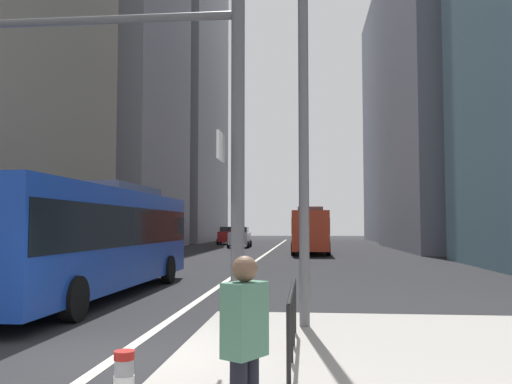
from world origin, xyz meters
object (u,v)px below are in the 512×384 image
car_oncoming_far (228,235)px  pedestrian_waiting (245,344)px  car_receding_far (306,236)px  car_oncoming_mid (240,237)px  traffic_signal_gantry (100,102)px  street_lamp_post (303,65)px  car_receding_near (312,234)px  city_bus_blue_oncoming (94,234)px  city_bus_red_receding (310,229)px

car_oncoming_far → pedestrian_waiting: size_ratio=2.44×
car_receding_far → pedestrian_waiting: 49.56m
car_oncoming_mid → traffic_signal_gantry: traffic_signal_gantry is taller
car_oncoming_far → street_lamp_post: size_ratio=0.51×
car_oncoming_mid → traffic_signal_gantry: (2.91, -41.88, 3.16)m
traffic_signal_gantry → street_lamp_post: 4.09m
car_oncoming_far → traffic_signal_gantry: 50.58m
car_receding_near → street_lamp_post: bearing=-90.7°
city_bus_blue_oncoming → car_receding_far: size_ratio=2.95×
city_bus_red_receding → car_oncoming_mid: 11.52m
car_receding_near → street_lamp_post: (-0.65, -55.46, 4.29)m
city_bus_red_receding → street_lamp_post: 30.63m
city_bus_blue_oncoming → traffic_signal_gantry: 7.68m
car_receding_far → car_oncoming_far: size_ratio=1.01×
car_receding_far → traffic_signal_gantry: traffic_signal_gantry is taller
car_oncoming_far → street_lamp_post: street_lamp_post is taller
traffic_signal_gantry → street_lamp_post: bearing=30.9°
city_bus_blue_oncoming → car_receding_near: bearing=82.3°
pedestrian_waiting → city_bus_red_receding: bearing=88.8°
pedestrian_waiting → car_receding_far: bearing=89.6°
city_bus_blue_oncoming → street_lamp_post: bearing=-37.5°
city_bus_red_receding → car_oncoming_mid: bearing=124.9°
city_bus_red_receding → car_receding_near: bearing=89.2°
city_bus_blue_oncoming → car_oncoming_far: city_bus_blue_oncoming is taller
car_oncoming_mid → car_receding_near: same height
car_receding_near → traffic_signal_gantry: 57.71m
city_bus_red_receding → car_receding_far: city_bus_red_receding is taller
car_oncoming_mid → car_receding_near: (6.94, 15.60, 0.00)m
city_bus_blue_oncoming → car_oncoming_far: size_ratio=2.96×
car_oncoming_mid → street_lamp_post: (6.29, -39.86, 4.29)m
street_lamp_post → city_bus_red_receding: bearing=89.5°
car_receding_far → street_lamp_post: street_lamp_post is taller
pedestrian_waiting → car_oncoming_mid: bearing=97.2°
car_receding_far → city_bus_red_receding: bearing=-88.3°
car_receding_near → car_receding_far: bearing=-93.7°
car_receding_far → traffic_signal_gantry: (-3.26, -45.66, 3.16)m
car_oncoming_mid → car_receding_far: same height
city_bus_blue_oncoming → pedestrian_waiting: bearing=-61.9°
pedestrian_waiting → traffic_signal_gantry: bearing=126.5°
city_bus_red_receding → car_oncoming_mid: size_ratio=2.66×
car_oncoming_mid → pedestrian_waiting: size_ratio=2.45×
street_lamp_post → pedestrian_waiting: 7.28m
traffic_signal_gantry → pedestrian_waiting: 5.74m
city_bus_red_receding → traffic_signal_gantry: traffic_signal_gantry is taller
car_receding_near → traffic_signal_gantry: size_ratio=0.66×
car_oncoming_mid → pedestrian_waiting: bearing=-82.8°
car_oncoming_far → city_bus_blue_oncoming: bearing=-86.7°
car_receding_near → car_receding_far: (-0.76, -11.83, -0.00)m
city_bus_blue_oncoming → car_receding_far: 39.37m
car_receding_far → street_lamp_post: bearing=-89.9°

